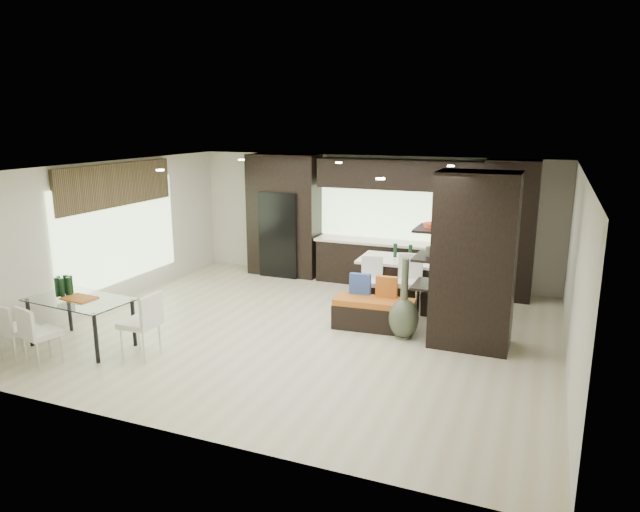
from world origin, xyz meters
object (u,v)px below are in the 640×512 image
at_px(chair_near, 42,337).
at_px(stool_right, 448,300).
at_px(kitchen_island, 418,284).
at_px(stool_left, 371,293).
at_px(bench, 374,314).
at_px(chair_far, 17,333).
at_px(floor_vase, 404,299).
at_px(dining_table, 82,322).
at_px(chair_end, 140,328).
at_px(stool_mid, 408,295).

bearing_deg(chair_near, stool_right, 51.14).
bearing_deg(kitchen_island, stool_left, -132.98).
relative_size(kitchen_island, bench, 1.63).
bearing_deg(kitchen_island, stool_right, -50.63).
bearing_deg(chair_far, floor_vase, 36.75).
height_order(stool_left, dining_table, stool_left).
bearing_deg(chair_end, floor_vase, -58.51).
bearing_deg(bench, chair_far, -149.23).
relative_size(kitchen_island, stool_left, 2.55).
bearing_deg(floor_vase, chair_end, -147.24).
distance_m(floor_vase, dining_table, 5.05).
bearing_deg(bench, chair_near, -145.96).
bearing_deg(stool_mid, bench, -136.65).
xyz_separation_m(chair_far, chair_end, (1.62, 0.74, 0.05)).
xyz_separation_m(stool_left, floor_vase, (0.79, -0.79, 0.23)).
distance_m(kitchen_island, chair_end, 5.00).
xyz_separation_m(dining_table, chair_far, (-0.50, -0.74, 0.02)).
bearing_deg(bench, stool_left, 107.13).
bearing_deg(dining_table, kitchen_island, 45.28).
distance_m(bench, chair_far, 5.48).
bearing_deg(stool_mid, chair_near, -147.53).
distance_m(stool_mid, chair_end, 4.45).
bearing_deg(stool_right, chair_end, -159.48).
bearing_deg(stool_left, dining_table, -155.80).
relative_size(dining_table, chair_end, 1.75).
bearing_deg(stool_left, chair_near, -149.46).
xyz_separation_m(kitchen_island, stool_mid, (-0.00, -0.78, 0.02)).
relative_size(floor_vase, dining_table, 0.83).
bearing_deg(dining_table, chair_far, -118.73).
distance_m(stool_left, chair_near, 5.30).
bearing_deg(chair_near, kitchen_island, 60.53).
relative_size(bench, chair_far, 1.68).
relative_size(bench, dining_table, 0.85).
height_order(chair_near, chair_far, chair_near).
relative_size(bench, chair_near, 1.65).
height_order(chair_far, chair_end, chair_end).
height_order(stool_right, chair_far, stool_right).
xyz_separation_m(kitchen_island, chair_near, (-4.42, -4.51, -0.05)).
bearing_deg(kitchen_island, bench, -110.03).
relative_size(kitchen_island, chair_near, 2.69).
relative_size(bench, floor_vase, 1.03).
distance_m(chair_near, chair_far, 0.50).
bearing_deg(chair_far, chair_end, 31.17).
height_order(chair_near, chair_end, chair_end).
height_order(stool_left, bench, stool_left).
distance_m(kitchen_island, stool_right, 1.03).
xyz_separation_m(floor_vase, chair_near, (-4.54, -2.95, -0.25)).
distance_m(stool_right, chair_end, 4.97).
distance_m(chair_near, chair_end, 1.35).
height_order(dining_table, chair_end, chair_end).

